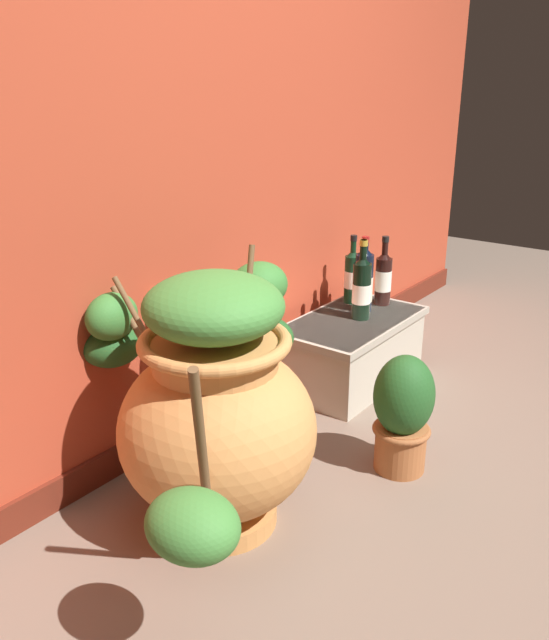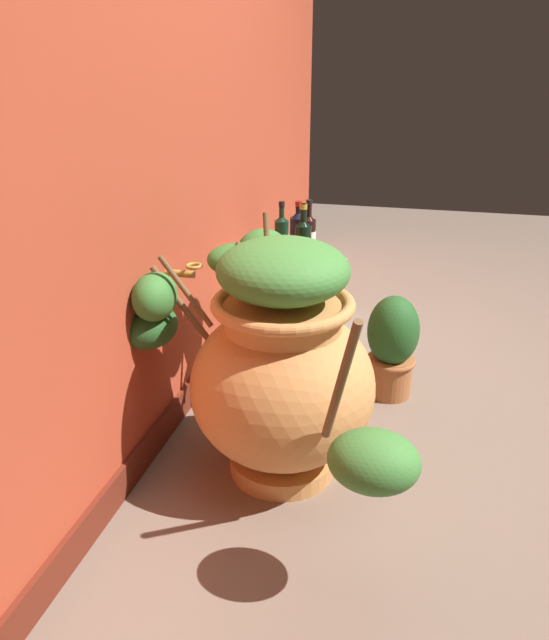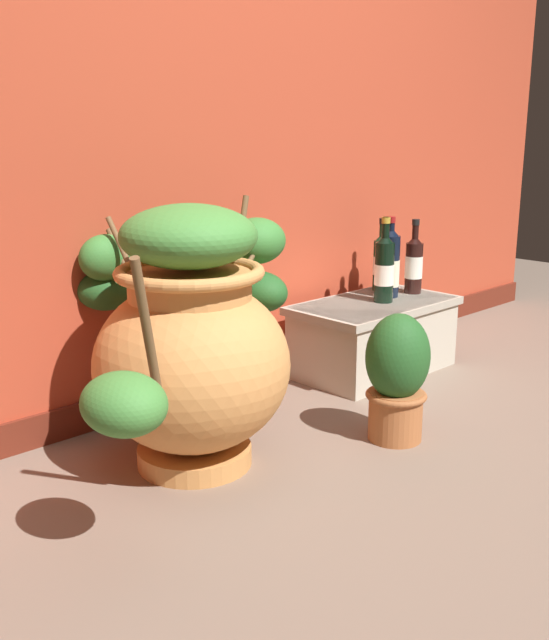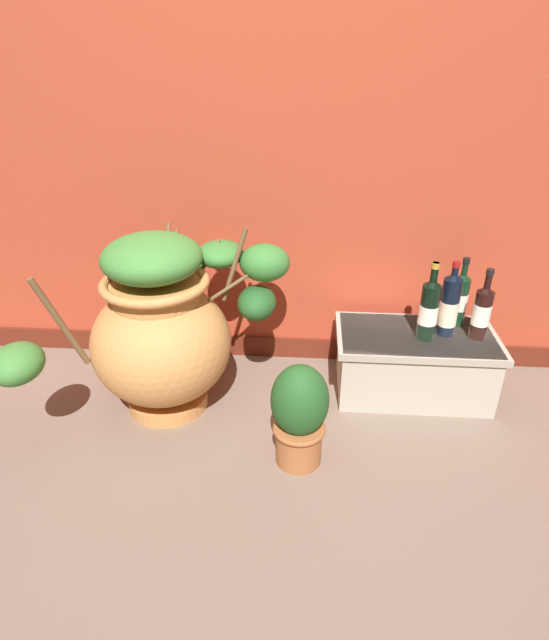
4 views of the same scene
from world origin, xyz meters
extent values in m
plane|color=#7A6656|center=(0.00, 0.00, 0.00)|extent=(7.00, 7.00, 0.00)
cube|color=#B74228|center=(0.00, 1.20, 1.30)|extent=(4.40, 0.20, 2.60)
cube|color=maroon|center=(0.00, 1.10, 0.05)|extent=(4.40, 0.02, 0.11)
cylinder|color=#B28433|center=(-0.27, 1.05, 0.58)|extent=(0.02, 0.10, 0.02)
torus|color=#B28433|center=(-0.27, 1.00, 0.61)|extent=(0.06, 0.06, 0.01)
cylinder|color=#D68E4C|center=(-0.45, 0.66, 0.03)|extent=(0.34, 0.34, 0.06)
ellipsoid|color=#D68E4C|center=(-0.45, 0.66, 0.31)|extent=(0.56, 0.56, 0.50)
cylinder|color=#D68E4C|center=(-0.45, 0.66, 0.53)|extent=(0.35, 0.35, 0.10)
torus|color=#D68E4C|center=(-0.45, 0.66, 0.58)|extent=(0.42, 0.42, 0.04)
cylinder|color=brown|center=(-0.16, 0.78, 0.61)|extent=(0.11, 0.06, 0.30)
ellipsoid|color=#387A33|center=(-0.04, 0.83, 0.60)|extent=(0.21, 0.18, 0.15)
cylinder|color=brown|center=(-0.27, 0.82, 0.62)|extent=(0.09, 0.09, 0.14)
ellipsoid|color=#387A33|center=(-0.23, 0.86, 0.63)|extent=(0.19, 0.21, 0.10)
cylinder|color=brown|center=(-0.46, 0.97, 0.54)|extent=(0.02, 0.19, 0.25)
ellipsoid|color=#235623|center=(-0.46, 1.09, 0.46)|extent=(0.20, 0.18, 0.14)
cylinder|color=brown|center=(-0.74, 0.45, 0.50)|extent=(0.13, 0.10, 0.39)
ellipsoid|color=#428438|center=(-0.88, 0.35, 0.39)|extent=(0.18, 0.21, 0.14)
cylinder|color=brown|center=(-0.17, 0.75, 0.53)|extent=(0.23, 0.10, 0.14)
ellipsoid|color=#235623|center=(-0.07, 0.78, 0.44)|extent=(0.16, 0.21, 0.13)
cylinder|color=brown|center=(-0.47, 0.95, 0.60)|extent=(0.03, 0.16, 0.22)
ellipsoid|color=#387A33|center=(-0.48, 1.04, 0.57)|extent=(0.17, 0.13, 0.15)
ellipsoid|color=#428438|center=(-0.45, 0.66, 0.68)|extent=(0.38, 0.38, 0.18)
cube|color=beige|center=(0.61, 0.84, 0.14)|extent=(0.64, 0.36, 0.29)
cube|color=#AEA592|center=(0.61, 0.84, 0.27)|extent=(0.68, 0.39, 0.03)
cylinder|color=black|center=(0.79, 0.96, 0.40)|extent=(0.07, 0.07, 0.21)
cone|color=black|center=(0.79, 0.96, 0.52)|extent=(0.07, 0.07, 0.04)
cylinder|color=black|center=(0.79, 0.96, 0.55)|extent=(0.03, 0.03, 0.09)
cylinder|color=black|center=(0.79, 0.96, 0.59)|extent=(0.03, 0.03, 0.02)
cylinder|color=white|center=(0.79, 0.96, 0.40)|extent=(0.07, 0.07, 0.08)
cylinder|color=black|center=(0.85, 0.84, 0.39)|extent=(0.07, 0.07, 0.21)
cone|color=black|center=(0.85, 0.84, 0.51)|extent=(0.07, 0.07, 0.04)
cylinder|color=black|center=(0.85, 0.84, 0.55)|extent=(0.03, 0.03, 0.10)
cylinder|color=black|center=(0.85, 0.84, 0.59)|extent=(0.03, 0.03, 0.02)
cylinder|color=white|center=(0.85, 0.84, 0.40)|extent=(0.07, 0.07, 0.09)
cylinder|color=black|center=(0.73, 0.86, 0.42)|extent=(0.08, 0.08, 0.25)
cone|color=black|center=(0.73, 0.86, 0.55)|extent=(0.08, 0.08, 0.04)
cylinder|color=black|center=(0.73, 0.86, 0.58)|extent=(0.03, 0.03, 0.08)
cylinder|color=maroon|center=(0.73, 0.86, 0.61)|extent=(0.03, 0.03, 0.02)
cylinder|color=beige|center=(0.73, 0.86, 0.39)|extent=(0.08, 0.08, 0.11)
cylinder|color=black|center=(0.63, 0.82, 0.41)|extent=(0.08, 0.08, 0.24)
cone|color=black|center=(0.63, 0.82, 0.54)|extent=(0.08, 0.08, 0.04)
cylinder|color=black|center=(0.63, 0.82, 0.58)|extent=(0.03, 0.03, 0.10)
cylinder|color=#B7932D|center=(0.63, 0.82, 0.62)|extent=(0.03, 0.03, 0.02)
cylinder|color=white|center=(0.63, 0.82, 0.40)|extent=(0.08, 0.08, 0.08)
cylinder|color=#B26638|center=(0.12, 0.36, 0.08)|extent=(0.17, 0.17, 0.16)
torus|color=#A45D33|center=(0.12, 0.36, 0.15)|extent=(0.19, 0.19, 0.02)
ellipsoid|color=#235623|center=(0.12, 0.36, 0.27)|extent=(0.21, 0.20, 0.28)
camera|label=1|loc=(-1.66, -0.45, 1.25)|focal=36.86mm
camera|label=2|loc=(-2.03, 0.29, 1.22)|focal=33.96mm
camera|label=3|loc=(-1.69, -0.97, 0.97)|focal=41.97mm
camera|label=4|loc=(0.14, -1.11, 1.36)|focal=28.78mm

